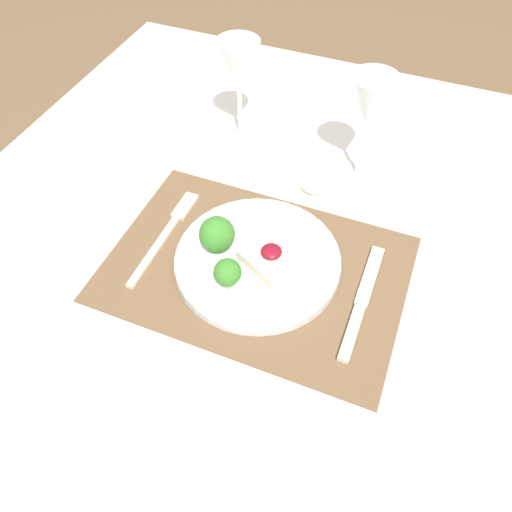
{
  "coord_description": "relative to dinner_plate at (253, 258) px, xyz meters",
  "views": [
    {
      "loc": [
        0.18,
        -0.44,
        1.36
      ],
      "look_at": [
        -0.0,
        0.01,
        0.76
      ],
      "focal_mm": 35.0,
      "sensor_mm": 36.0,
      "label": 1
    }
  ],
  "objects": [
    {
      "name": "spoon",
      "position": [
        0.0,
        0.2,
        -0.01
      ],
      "size": [
        0.2,
        0.04,
        0.01
      ],
      "rotation": [
        0.0,
        0.0,
        0.01
      ],
      "color": "beige",
      "rests_on": "dining_table"
    },
    {
      "name": "knife",
      "position": [
        0.18,
        -0.02,
        -0.01
      ],
      "size": [
        0.02,
        0.22,
        0.01
      ],
      "rotation": [
        0.0,
        0.0,
        0.04
      ],
      "color": "beige",
      "rests_on": "placemat"
    },
    {
      "name": "fork",
      "position": [
        -0.16,
        0.01,
        -0.01
      ],
      "size": [
        0.02,
        0.22,
        0.01
      ],
      "rotation": [
        0.0,
        0.0,
        0.02
      ],
      "color": "beige",
      "rests_on": "placemat"
    },
    {
      "name": "wine_glass_far",
      "position": [
        -0.14,
        0.29,
        0.12
      ],
      "size": [
        0.08,
        0.08,
        0.2
      ],
      "color": "white",
      "rests_on": "dining_table"
    },
    {
      "name": "dinner_plate",
      "position": [
        0.0,
        0.0,
        0.0
      ],
      "size": [
        0.26,
        0.26,
        0.08
      ],
      "color": "silver",
      "rests_on": "placemat"
    },
    {
      "name": "dining_table",
      "position": [
        0.01,
        -0.0,
        -0.1
      ],
      "size": [
        1.12,
        1.3,
        0.74
      ],
      "color": "white",
      "rests_on": "ground_plane"
    },
    {
      "name": "wine_glass_near",
      "position": [
        0.1,
        0.27,
        0.12
      ],
      "size": [
        0.08,
        0.08,
        0.2
      ],
      "color": "white",
      "rests_on": "dining_table"
    },
    {
      "name": "ground_plane",
      "position": [
        0.01,
        -0.0,
        -0.76
      ],
      "size": [
        8.0,
        8.0,
        0.0
      ],
      "primitive_type": "plane",
      "color": "brown"
    },
    {
      "name": "placemat",
      "position": [
        0.01,
        -0.0,
        -0.02
      ],
      "size": [
        0.46,
        0.31,
        0.0
      ],
      "primitive_type": "cube",
      "color": "brown",
      "rests_on": "dining_table"
    }
  ]
}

